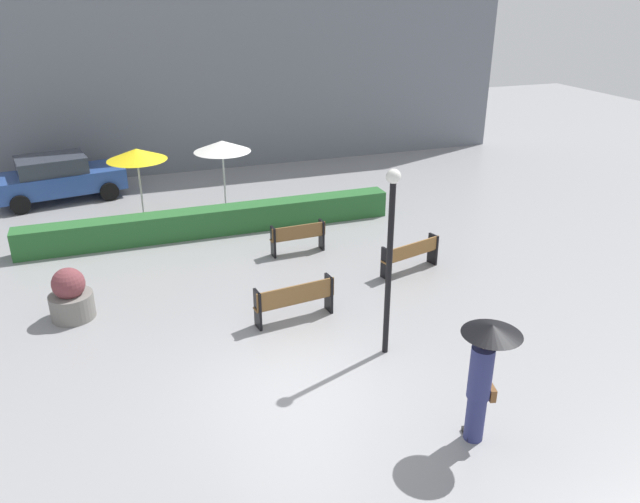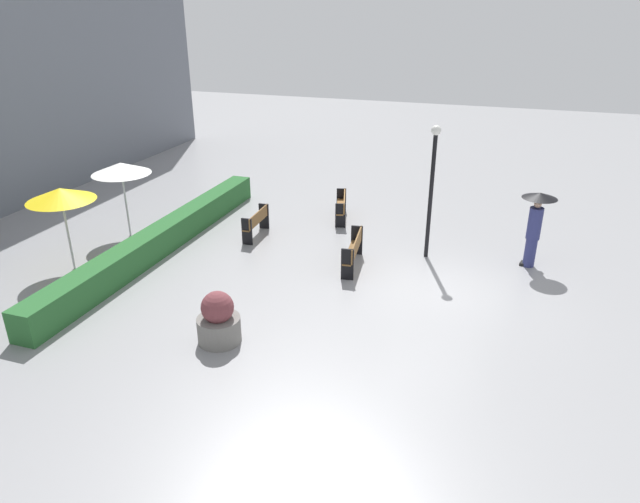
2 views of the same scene
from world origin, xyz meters
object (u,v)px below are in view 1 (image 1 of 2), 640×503
Objects in this scene: bench_mid_center at (295,299)px; patio_umbrella_white at (222,146)px; pedestrian_with_umbrella at (484,368)px; patio_umbrella_yellow at (137,155)px; parked_car at (58,177)px; lamp_post at (390,245)px; bench_far_right at (411,254)px; planter_pot at (71,297)px; bench_back_row at (298,236)px.

patio_umbrella_white is (-0.05, 7.52, 1.70)m from bench_mid_center.
pedestrian_with_umbrella is 0.91× the size of patio_umbrella_yellow.
lamp_post is at bearing -62.37° from parked_car.
bench_far_right is 4.43m from lamp_post.
parked_car reaches higher than planter_pot.
pedestrian_with_umbrella is at bearing -107.41° from bench_far_right.
pedestrian_with_umbrella is (-1.95, -6.21, 0.89)m from bench_far_right.
bench_mid_center is 0.48× the size of lamp_post.
bench_far_right is at bearing -43.89° from patio_umbrella_yellow.
bench_back_row is 0.35× the size of parked_car.
patio_umbrella_yellow is (-2.69, 7.51, 1.67)m from bench_mid_center.
lamp_post reaches higher than patio_umbrella_white.
parked_car is (-2.56, 3.26, -1.39)m from patio_umbrella_yellow.
parked_car is (-6.46, 7.20, 0.30)m from bench_back_row.
pedestrian_with_umbrella is at bearing -83.80° from lamp_post.
parked_car is (-5.20, 3.25, -1.43)m from patio_umbrella_white.
lamp_post reaches higher than pedestrian_with_umbrella.
parked_car is at bearing 115.99° from bench_mid_center.
pedestrian_with_umbrella is at bearing -70.60° from bench_mid_center.
bench_far_right is 8.93m from patio_umbrella_yellow.
planter_pot is at bearing -163.31° from bench_back_row.
parked_car is (-5.25, 10.77, 0.28)m from bench_mid_center.
pedestrian_with_umbrella is 13.07m from patio_umbrella_yellow.
bench_back_row is 3.23m from bench_far_right.
patio_umbrella_yellow is 0.99× the size of patio_umbrella_white.
pedestrian_with_umbrella reaches higher than bench_far_right.
planter_pot is 0.31× the size of lamp_post.
lamp_post reaches higher than bench_far_right.
bench_mid_center is 0.43× the size of parked_car.
pedestrian_with_umbrella is at bearing -45.66° from planter_pot.
bench_far_right is 8.38m from planter_pot.
patio_umbrella_yellow is (-4.37, 12.29, 0.81)m from pedestrian_with_umbrella.
parked_car is (-6.93, 15.55, -0.58)m from pedestrian_with_umbrella.
lamp_post reaches higher than bench_mid_center.
lamp_post is at bearing -88.29° from bench_back_row.
lamp_post is at bearing 96.20° from pedestrian_with_umbrella.
patio_umbrella_yellow reaches higher than bench_far_right.
bench_far_right is 0.82× the size of pedestrian_with_umbrella.
bench_mid_center is 1.55× the size of planter_pot.
parked_car is at bearing 93.28° from planter_pot.
bench_far_right is 0.74× the size of patio_umbrella_white.
planter_pot is at bearing -86.72° from parked_car.
pedestrian_with_umbrella reaches higher than planter_pot.
pedestrian_with_umbrella is 0.56× the size of lamp_post.
patio_umbrella_white is (-1.74, 12.30, 0.85)m from pedestrian_with_umbrella.
planter_pot is 7.60m from patio_umbrella_white.
bench_mid_center is 5.06m from planter_pot.
lamp_post is at bearing -53.80° from bench_mid_center.
lamp_post is 10.22m from patio_umbrella_yellow.
bench_back_row is at bearing -45.34° from patio_umbrella_yellow.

